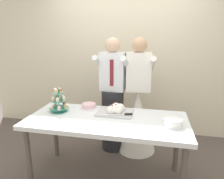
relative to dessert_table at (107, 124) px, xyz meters
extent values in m
plane|color=#564C47|center=(0.00, 0.00, -0.70)|extent=(8.00, 8.00, 0.00)
cube|color=beige|center=(0.00, 1.44, 0.75)|extent=(5.20, 0.10, 2.90)
cube|color=silver|center=(0.00, 0.00, 0.05)|extent=(1.80, 0.80, 0.05)
cylinder|color=#564C47|center=(-0.82, -0.32, -0.34)|extent=(0.06, 0.06, 0.72)
cylinder|color=#564C47|center=(0.82, -0.32, -0.34)|extent=(0.06, 0.06, 0.72)
cylinder|color=#564C47|center=(-0.82, 0.32, -0.34)|extent=(0.06, 0.06, 0.72)
cylinder|color=#564C47|center=(0.82, 0.32, -0.34)|extent=(0.06, 0.06, 0.72)
cylinder|color=teal|center=(-0.62, 0.10, 0.08)|extent=(0.17, 0.17, 0.01)
cylinder|color=teal|center=(-0.62, 0.10, 0.23)|extent=(0.01, 0.01, 0.31)
cylinder|color=teal|center=(-0.62, 0.10, 0.12)|extent=(0.23, 0.23, 0.01)
cylinder|color=#D1B784|center=(-0.53, 0.09, 0.14)|extent=(0.04, 0.04, 0.03)
sphere|color=#D6B27A|center=(-0.53, 0.09, 0.16)|extent=(0.04, 0.04, 0.04)
cylinder|color=#D1B784|center=(-0.59, 0.18, 0.14)|extent=(0.04, 0.04, 0.03)
sphere|color=brown|center=(-0.59, 0.18, 0.16)|extent=(0.04, 0.04, 0.04)
cylinder|color=#D1B784|center=(-0.69, 0.14, 0.14)|extent=(0.04, 0.04, 0.03)
sphere|color=white|center=(-0.69, 0.14, 0.16)|extent=(0.04, 0.04, 0.04)
cylinder|color=#D1B784|center=(-0.69, 0.04, 0.14)|extent=(0.04, 0.04, 0.03)
sphere|color=white|center=(-0.69, 0.04, 0.16)|extent=(0.04, 0.04, 0.04)
cylinder|color=#D1B784|center=(-0.58, 0.02, 0.14)|extent=(0.04, 0.04, 0.03)
sphere|color=#EAB7C6|center=(-0.58, 0.02, 0.16)|extent=(0.04, 0.04, 0.04)
cylinder|color=teal|center=(-0.62, 0.10, 0.21)|extent=(0.18, 0.18, 0.01)
cylinder|color=#D1B784|center=(-0.56, 0.10, 0.23)|extent=(0.04, 0.04, 0.03)
sphere|color=white|center=(-0.56, 0.10, 0.25)|extent=(0.04, 0.04, 0.04)
cylinder|color=#D1B784|center=(-0.60, 0.15, 0.23)|extent=(0.04, 0.04, 0.03)
sphere|color=white|center=(-0.60, 0.15, 0.25)|extent=(0.04, 0.04, 0.04)
cylinder|color=#D1B784|center=(-0.67, 0.13, 0.23)|extent=(0.04, 0.04, 0.03)
sphere|color=#D6B27A|center=(-0.67, 0.13, 0.25)|extent=(0.04, 0.04, 0.04)
cylinder|color=#D1B784|center=(-0.67, 0.06, 0.23)|extent=(0.04, 0.04, 0.03)
sphere|color=white|center=(-0.67, 0.06, 0.25)|extent=(0.04, 0.04, 0.04)
cylinder|color=#D1B784|center=(-0.61, 0.04, 0.23)|extent=(0.04, 0.04, 0.03)
sphere|color=white|center=(-0.61, 0.04, 0.25)|extent=(0.04, 0.04, 0.04)
cylinder|color=teal|center=(-0.62, 0.10, 0.31)|extent=(0.13, 0.13, 0.01)
cylinder|color=#D1B784|center=(-0.58, 0.09, 0.33)|extent=(0.04, 0.04, 0.03)
sphere|color=brown|center=(-0.58, 0.09, 0.35)|extent=(0.04, 0.04, 0.04)
cylinder|color=#D1B784|center=(-0.62, 0.13, 0.33)|extent=(0.04, 0.04, 0.03)
sphere|color=beige|center=(-0.62, 0.13, 0.35)|extent=(0.04, 0.04, 0.04)
cylinder|color=#D1B784|center=(-0.66, 0.10, 0.33)|extent=(0.04, 0.04, 0.03)
sphere|color=#EAB7C6|center=(-0.66, 0.10, 0.35)|extent=(0.04, 0.04, 0.04)
cylinder|color=#D1B784|center=(-0.63, 0.06, 0.33)|extent=(0.04, 0.04, 0.03)
sphere|color=#D6B27A|center=(-0.63, 0.06, 0.35)|extent=(0.04, 0.04, 0.04)
cube|color=silver|center=(0.06, 0.17, 0.09)|extent=(0.42, 0.31, 0.02)
sphere|color=white|center=(0.12, 0.17, 0.13)|extent=(0.09, 0.09, 0.09)
sphere|color=white|center=(0.12, 0.23, 0.13)|extent=(0.10, 0.10, 0.10)
sphere|color=white|center=(0.06, 0.25, 0.13)|extent=(0.10, 0.10, 0.10)
sphere|color=white|center=(0.02, 0.21, 0.13)|extent=(0.08, 0.08, 0.08)
sphere|color=white|center=(0.01, 0.17, 0.13)|extent=(0.08, 0.08, 0.08)
sphere|color=white|center=(0.01, 0.12, 0.13)|extent=(0.09, 0.09, 0.09)
sphere|color=white|center=(0.06, 0.12, 0.12)|extent=(0.07, 0.07, 0.07)
sphere|color=white|center=(0.12, 0.11, 0.13)|extent=(0.08, 0.08, 0.08)
sphere|color=white|center=(0.06, 0.17, 0.14)|extent=(0.11, 0.11, 0.11)
sphere|color=#2D1938|center=(0.05, 0.16, 0.18)|extent=(0.02, 0.02, 0.02)
sphere|color=#2D1938|center=(0.05, 0.15, 0.18)|extent=(0.02, 0.02, 0.02)
sphere|color=#DB474C|center=(0.05, 0.22, 0.19)|extent=(0.02, 0.02, 0.02)
sphere|color=#B21923|center=(0.04, 0.14, 0.18)|extent=(0.02, 0.02, 0.02)
sphere|color=#2D1938|center=(0.00, 0.17, 0.18)|extent=(0.02, 0.02, 0.02)
sphere|color=#2D1938|center=(0.08, 0.15, 0.19)|extent=(0.02, 0.02, 0.02)
cube|color=silver|center=(0.09, 0.05, 0.10)|extent=(0.23, 0.08, 0.00)
cube|color=black|center=(0.24, 0.09, 0.11)|extent=(0.09, 0.05, 0.02)
cylinder|color=white|center=(0.72, -0.06, 0.08)|extent=(0.18, 0.18, 0.01)
cylinder|color=white|center=(0.72, -0.05, 0.09)|extent=(0.18, 0.18, 0.01)
cylinder|color=white|center=(0.71, -0.05, 0.10)|extent=(0.18, 0.18, 0.01)
cylinder|color=white|center=(0.71, -0.06, 0.11)|extent=(0.18, 0.18, 0.01)
cylinder|color=white|center=(0.72, -0.06, 0.12)|extent=(0.18, 0.18, 0.01)
cylinder|color=white|center=(0.72, -0.06, 0.13)|extent=(0.18, 0.18, 0.01)
cylinder|color=white|center=(0.71, -0.05, 0.15)|extent=(0.18, 0.18, 0.01)
cylinder|color=white|center=(-0.30, 0.28, 0.08)|extent=(0.24, 0.24, 0.01)
cylinder|color=#EAB7C6|center=(-0.30, 0.28, 0.11)|extent=(0.18, 0.18, 0.05)
cylinder|color=#232328|center=(-0.07, 0.69, -0.24)|extent=(0.32, 0.32, 0.92)
cube|color=white|center=(-0.07, 0.69, 0.49)|extent=(0.35, 0.22, 0.54)
sphere|color=#D8B293|center=(-0.07, 0.69, 0.85)|extent=(0.21, 0.21, 0.21)
cylinder|color=white|center=(-0.25, 0.70, 0.60)|extent=(0.11, 0.49, 0.28)
cylinder|color=white|center=(0.13, 0.67, 0.60)|extent=(0.11, 0.49, 0.28)
cube|color=maroon|center=(-0.07, 0.58, 0.49)|extent=(0.05, 0.02, 0.36)
cone|color=white|center=(0.29, 0.73, -0.24)|extent=(0.56, 0.56, 0.92)
cube|color=white|center=(0.29, 0.73, 0.49)|extent=(0.36, 0.23, 0.54)
sphere|color=tan|center=(0.29, 0.73, 0.85)|extent=(0.21, 0.21, 0.21)
cylinder|color=white|center=(0.08, 0.71, 0.60)|extent=(0.12, 0.49, 0.28)
cylinder|color=white|center=(0.46, 0.75, 0.60)|extent=(0.12, 0.49, 0.28)
camera|label=1|loc=(0.50, -2.09, 0.98)|focal=32.81mm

